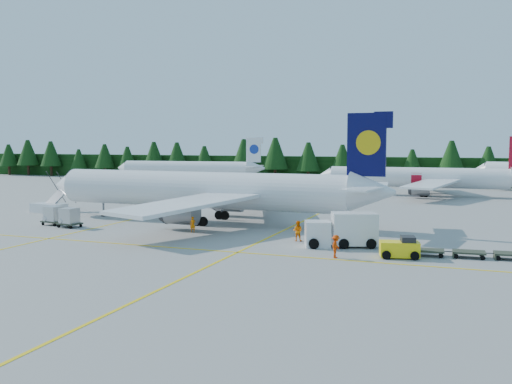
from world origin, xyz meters
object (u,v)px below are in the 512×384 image
(baggage_tug, at_px, (400,248))
(service_truck, at_px, (341,230))
(airstairs, at_px, (51,205))
(airliner_navy, at_px, (194,190))
(airliner_red, at_px, (414,178))

(baggage_tug, bearing_deg, service_truck, 136.73)
(airstairs, bearing_deg, baggage_tug, -8.69)
(airliner_navy, xyz_separation_m, airliner_red, (21.35, 43.54, -0.62))
(airstairs, height_order, service_truck, airstairs)
(airliner_navy, height_order, baggage_tug, airliner_navy)
(airliner_red, bearing_deg, airliner_navy, -117.63)
(airliner_red, relative_size, service_truck, 5.26)
(airstairs, relative_size, baggage_tug, 1.98)
(airstairs, height_order, baggage_tug, airstairs)
(airliner_red, distance_m, service_truck, 53.51)
(airliner_red, height_order, airstairs, airliner_red)
(airliner_red, relative_size, baggage_tug, 10.46)
(airliner_navy, relative_size, airstairs, 6.33)
(baggage_tug, bearing_deg, airstairs, 149.86)
(airliner_navy, relative_size, baggage_tug, 12.54)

